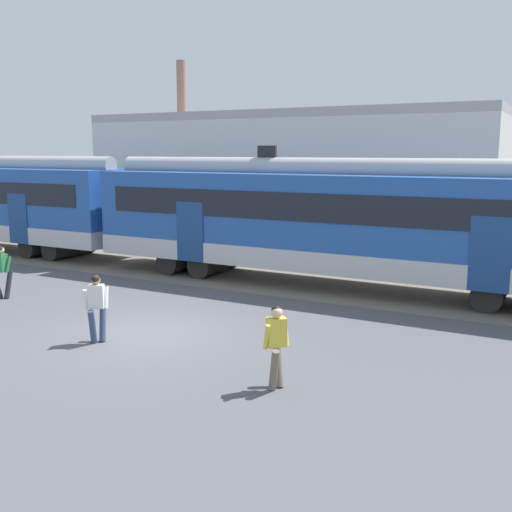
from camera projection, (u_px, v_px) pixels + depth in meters
The scene contains 7 objects.
ground_plane at pixel (146, 333), 15.13m from camera, with size 160.00×160.00×0.00m, color #515156.
track_bed at pixel (93, 259), 25.40m from camera, with size 80.00×4.40×0.01m, color slate.
commuter_train at pixel (137, 209), 23.85m from camera, with size 38.05×3.07×4.73m.
pedestrian_green at pixel (2, 268), 18.53m from camera, with size 0.54×0.63×1.67m.
pedestrian_white at pixel (97, 304), 14.24m from camera, with size 0.50×0.71×1.67m.
pedestrian_yellow at pixel (276, 341), 11.43m from camera, with size 0.43×0.68×1.67m.
background_building at pixel (284, 179), 29.36m from camera, with size 20.09×5.00×9.20m.
Camera 1 is at (9.36, -11.50, 4.54)m, focal length 42.00 mm.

